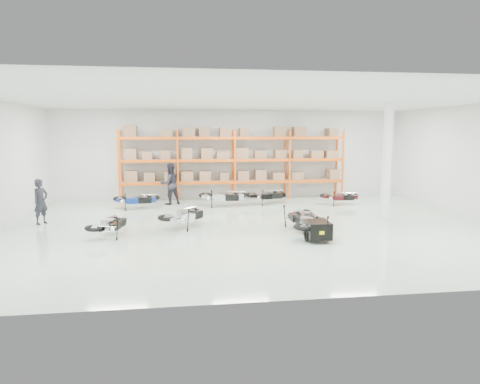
{
  "coord_description": "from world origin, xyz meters",
  "views": [
    {
      "loc": [
        -2.63,
        -15.0,
        3.33
      ],
      "look_at": [
        -0.42,
        1.1,
        1.1
      ],
      "focal_mm": 32.0,
      "sensor_mm": 36.0,
      "label": 1
    }
  ],
  "objects": [
    {
      "name": "moto_black_far_left",
      "position": [
        -4.97,
        -0.95,
        0.5
      ],
      "size": [
        1.23,
        1.8,
        1.06
      ],
      "primitive_type": null,
      "rotation": [
        0.0,
        -0.09,
        2.87
      ],
      "color": "black",
      "rests_on": "ground"
    },
    {
      "name": "person_back",
      "position": [
        -3.18,
        5.25,
        0.98
      ],
      "size": [
        1.16,
        1.04,
        1.95
      ],
      "primitive_type": "imported",
      "rotation": [
        0.0,
        0.0,
        3.53
      ],
      "color": "#23212A",
      "rests_on": "ground"
    },
    {
      "name": "moto_silver_left",
      "position": [
        -2.53,
        0.07,
        0.55
      ],
      "size": [
        1.8,
        1.98,
        1.17
      ],
      "primitive_type": null,
      "rotation": [
        0.0,
        -0.09,
        2.5
      ],
      "color": "silver",
      "rests_on": "ground"
    },
    {
      "name": "trailer",
      "position": [
        1.52,
        -2.48,
        0.36
      ],
      "size": [
        0.79,
        1.49,
        0.62
      ],
      "rotation": [
        0.0,
        0.0,
        -0.03
      ],
      "color": "black",
      "rests_on": "ground"
    },
    {
      "name": "moto_back_b",
      "position": [
        -0.75,
        4.36,
        0.59
      ],
      "size": [
        1.98,
        1.06,
        1.25
      ],
      "primitive_type": null,
      "rotation": [
        0.0,
        -0.09,
        1.52
      ],
      "color": "#AEB4B8",
      "rests_on": "ground"
    },
    {
      "name": "moto_back_a",
      "position": [
        -4.63,
        4.25,
        0.54
      ],
      "size": [
        1.84,
        1.07,
        1.13
      ],
      "primitive_type": null,
      "rotation": [
        0.0,
        -0.09,
        1.69
      ],
      "color": "navy",
      "rests_on": "ground"
    },
    {
      "name": "moto_back_d",
      "position": [
        4.76,
        4.04,
        0.49
      ],
      "size": [
        1.65,
        0.88,
        1.04
      ],
      "primitive_type": null,
      "rotation": [
        0.0,
        -0.09,
        1.51
      ],
      "color": "#450D13",
      "rests_on": "ground"
    },
    {
      "name": "moto_touring_right",
      "position": [
        1.52,
        -0.88,
        0.57
      ],
      "size": [
        0.98,
        1.89,
        1.21
      ],
      "primitive_type": null,
      "rotation": [
        0.0,
        -0.09,
        0.03
      ],
      "color": "black",
      "rests_on": "ground"
    },
    {
      "name": "moto_back_c",
      "position": [
        1.4,
        4.73,
        0.54
      ],
      "size": [
        1.94,
        1.3,
        1.15
      ],
      "primitive_type": null,
      "rotation": [
        0.0,
        -0.09,
        1.83
      ],
      "color": "black",
      "rests_on": "ground"
    },
    {
      "name": "structural_column",
      "position": [
        5.2,
        0.5,
        2.25
      ],
      "size": [
        0.25,
        0.25,
        4.5
      ],
      "primitive_type": "cube",
      "color": "white",
      "rests_on": "ground"
    },
    {
      "name": "pallet_rack",
      "position": [
        -0.0,
        6.45,
        2.26
      ],
      "size": [
        11.28,
        0.98,
        3.62
      ],
      "color": "#F8580D",
      "rests_on": "ground"
    },
    {
      "name": "moto_blue_centre",
      "position": [
        1.47,
        -1.81,
        0.56
      ],
      "size": [
        1.33,
        1.99,
        1.18
      ],
      "primitive_type": null,
      "rotation": [
        0.0,
        -0.09,
        2.89
      ],
      "color": "#071747",
      "rests_on": "ground"
    },
    {
      "name": "room",
      "position": [
        0.0,
        0.0,
        2.25
      ],
      "size": [
        18.0,
        18.0,
        18.0
      ],
      "color": "#B1C6B3",
      "rests_on": "ground"
    },
    {
      "name": "person_left",
      "position": [
        -7.8,
        1.42,
        0.84
      ],
      "size": [
        0.66,
        0.73,
        1.67
      ],
      "primitive_type": "imported",
      "rotation": [
        0.0,
        0.0,
        1.01
      ],
      "color": "#21222A",
      "rests_on": "ground"
    }
  ]
}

